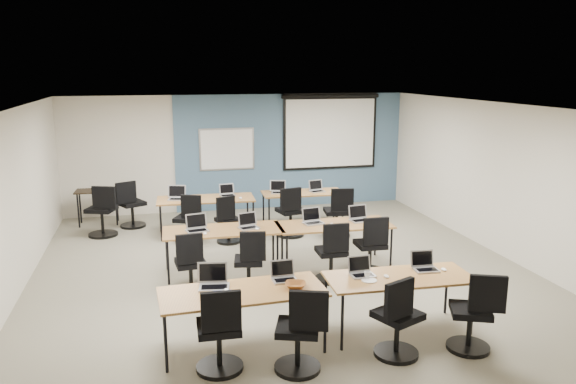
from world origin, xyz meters
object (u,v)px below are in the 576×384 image
object	(u,v)px
training_table_back_left	(206,200)
task_chair_1	(300,337)
laptop_4	(197,227)
laptop_9	(227,193)
laptop_11	(317,189)
laptop_7	(359,217)
spare_chair_b	(103,215)
laptop_2	(361,271)
laptop_0	(214,281)
task_chair_9	(228,224)
task_chair_11	(338,217)
task_chair_4	(191,268)
task_chair_8	(188,223)
utility_table	(97,195)
task_chair_7	(371,250)
whiteboard	(227,149)
task_chair_2	(397,324)
spare_chair_a	(131,208)
laptop_6	(313,219)
training_table_front_left	(243,294)
training_table_front_right	(399,280)
training_table_mid_right	(334,226)
task_chair_0	(220,337)
task_chair_3	(474,319)
laptop_5	(248,224)
training_table_mid_left	(223,232)
training_table_back_right	(303,194)
laptop_3	(425,265)
laptop_8	(177,196)
task_chair_5	(250,266)
laptop_10	(279,190)
laptop_1	(284,275)
projector_screen	(330,128)

from	to	relation	value
training_table_back_left	task_chair_1	xyz separation A→B (m)	(0.46, -5.62, -0.28)
laptop_4	laptop_9	world-z (taller)	laptop_4
training_table_back_left	laptop_11	distance (m)	2.35
laptop_7	spare_chair_b	distance (m)	5.14
training_table_back_left	laptop_2	size ratio (longest dim) A/B	6.49
laptop_0	task_chair_9	distance (m)	4.03
task_chair_11	spare_chair_b	size ratio (longest dim) A/B	0.97
task_chair_4	spare_chair_b	distance (m)	3.68
task_chair_8	utility_table	world-z (taller)	task_chair_8
laptop_9	task_chair_7	bearing A→B (deg)	-65.82
whiteboard	task_chair_2	world-z (taller)	whiteboard
laptop_9	spare_chair_a	xyz separation A→B (m)	(-1.95, 0.66, -0.37)
laptop_6	utility_table	bearing A→B (deg)	126.39
training_table_front_left	training_table_front_right	world-z (taller)	same
laptop_11	task_chair_2	bearing A→B (deg)	-108.38
laptop_9	training_table_back_left	bearing A→B (deg)	-169.22
training_table_mid_right	task_chair_1	world-z (taller)	task_chair_1
task_chair_0	task_chair_3	distance (m)	2.97
training_table_front_left	laptop_5	distance (m)	2.67
whiteboard	spare_chair_b	size ratio (longest dim) A/B	1.22
task_chair_8	utility_table	size ratio (longest dim) A/B	1.09
training_table_mid_left	task_chair_11	xyz separation A→B (m)	(2.45, 1.41, -0.27)
task_chair_1	utility_table	xyz separation A→B (m)	(-2.64, 6.86, 0.24)
task_chair_4	laptop_9	distance (m)	3.42
task_chair_1	training_table_back_right	bearing A→B (deg)	93.53
training_table_front_left	laptop_0	bearing A→B (deg)	142.86
training_table_front_right	laptop_3	size ratio (longest dim) A/B	6.00
training_table_front_left	spare_chair_a	size ratio (longest dim) A/B	1.92
training_table_mid_left	laptop_8	world-z (taller)	laptop_8
whiteboard	laptop_2	xyz separation A→B (m)	(0.79, -6.59, -0.66)
laptop_5	laptop_6	bearing A→B (deg)	-12.67
laptop_7	laptop_9	xyz separation A→B (m)	(-1.94, 2.47, -0.00)
task_chair_4	whiteboard	bearing A→B (deg)	70.94
task_chair_5	laptop_5	bearing A→B (deg)	92.00
training_table_mid_right	laptop_10	bearing A→B (deg)	99.75
laptop_1	spare_chair_b	size ratio (longest dim) A/B	0.29
task_chair_2	task_chair_4	xyz separation A→B (m)	(-2.17, 2.48, -0.02)
task_chair_11	spare_chair_a	world-z (taller)	task_chair_11
laptop_4	task_chair_8	distance (m)	1.77
projector_screen	laptop_0	xyz separation A→B (m)	(-3.56, -6.50, -1.09)
training_table_back_left	laptop_6	world-z (taller)	laptop_6
projector_screen	training_table_front_right	xyz separation A→B (m)	(-1.26, -6.73, -1.20)
laptop_10	task_chair_0	bearing A→B (deg)	-93.61
training_table_back_right	laptop_11	xyz separation A→B (m)	(0.30, -0.00, 0.11)
laptop_7	laptop_9	size ratio (longest dim) A/B	1.11
laptop_2	laptop_5	xyz separation A→B (m)	(-1.02, 2.46, 0.00)
training_table_back_left	laptop_10	world-z (taller)	laptop_10
laptop_5	laptop_6	xyz separation A→B (m)	(1.10, 0.02, 0.00)
task_chair_1	task_chair_5	distance (m)	2.43
task_chair_4	task_chair_1	bearing A→B (deg)	-73.25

